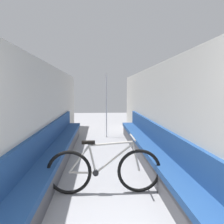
# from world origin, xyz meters

# --- Properties ---
(wall_left) EXTENTS (0.10, 10.78, 2.20)m
(wall_left) POSITION_xyz_m (-1.26, 3.79, 1.10)
(wall_left) COLOR beige
(wall_left) RESTS_ON ground
(wall_right) EXTENTS (0.10, 10.78, 2.20)m
(wall_right) POSITION_xyz_m (1.26, 3.79, 1.10)
(wall_right) COLOR beige
(wall_right) RESTS_ON ground
(bench_seat_row_left) EXTENTS (0.43, 6.78, 0.86)m
(bench_seat_row_left) POSITION_xyz_m (-1.02, 3.70, 0.29)
(bench_seat_row_left) COLOR #4C4C51
(bench_seat_row_left) RESTS_ON ground
(bench_seat_row_right) EXTENTS (0.43, 6.78, 0.86)m
(bench_seat_row_right) POSITION_xyz_m (1.02, 3.70, 0.29)
(bench_seat_row_right) COLOR #4C4C51
(bench_seat_row_right) RESTS_ON ground
(bicycle) EXTENTS (1.78, 0.46, 0.89)m
(bicycle) POSITION_xyz_m (-0.03, 2.46, 0.37)
(bicycle) COLOR black
(bicycle) RESTS_ON ground
(grab_pole_near) EXTENTS (0.08, 0.08, 2.18)m
(grab_pole_near) POSITION_xyz_m (0.17, 6.62, 1.06)
(grab_pole_near) COLOR gray
(grab_pole_near) RESTS_ON ground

